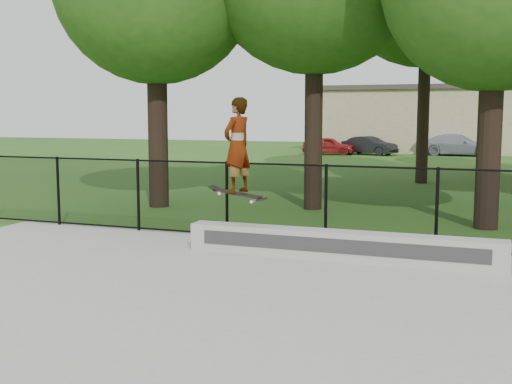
{
  "coord_description": "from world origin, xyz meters",
  "views": [
    {
      "loc": [
        2.88,
        -5.64,
        2.48
      ],
      "look_at": [
        -0.76,
        4.2,
        1.2
      ],
      "focal_mm": 45.0,
      "sensor_mm": 36.0,
      "label": 1
    }
  ],
  "objects_px": {
    "car_b": "(369,146)",
    "skater_airborne": "(237,147)",
    "grind_ledge": "(340,245)",
    "car_a": "(329,146)",
    "car_c": "(458,145)"
  },
  "relations": [
    {
      "from": "car_a",
      "to": "car_b",
      "type": "bearing_deg",
      "value": -80.84
    },
    {
      "from": "grind_ledge",
      "to": "skater_airborne",
      "type": "xyz_separation_m",
      "value": [
        -1.81,
        -0.06,
        1.61
      ]
    },
    {
      "from": "grind_ledge",
      "to": "car_c",
      "type": "height_order",
      "value": "car_c"
    },
    {
      "from": "car_a",
      "to": "car_b",
      "type": "relative_size",
      "value": 1.03
    },
    {
      "from": "grind_ledge",
      "to": "car_a",
      "type": "relative_size",
      "value": 1.67
    },
    {
      "from": "car_c",
      "to": "skater_airborne",
      "type": "bearing_deg",
      "value": -179.56
    },
    {
      "from": "grind_ledge",
      "to": "skater_airborne",
      "type": "relative_size",
      "value": 2.96
    },
    {
      "from": "car_b",
      "to": "skater_airborne",
      "type": "height_order",
      "value": "skater_airborne"
    },
    {
      "from": "grind_ledge",
      "to": "car_a",
      "type": "bearing_deg",
      "value": 104.2
    },
    {
      "from": "car_b",
      "to": "skater_airborne",
      "type": "xyz_separation_m",
      "value": [
        2.93,
        -28.85,
        1.35
      ]
    },
    {
      "from": "grind_ledge",
      "to": "car_b",
      "type": "relative_size",
      "value": 1.73
    },
    {
      "from": "car_c",
      "to": "grind_ledge",
      "type": "bearing_deg",
      "value": -176.08
    },
    {
      "from": "car_a",
      "to": "car_b",
      "type": "distance_m",
      "value": 2.46
    },
    {
      "from": "grind_ledge",
      "to": "car_c",
      "type": "relative_size",
      "value": 1.32
    },
    {
      "from": "grind_ledge",
      "to": "skater_airborne",
      "type": "bearing_deg",
      "value": -178.11
    }
  ]
}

